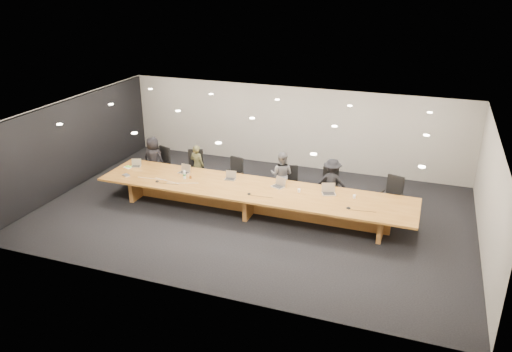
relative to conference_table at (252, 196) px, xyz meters
The scene contains 29 objects.
ground 0.52m from the conference_table, ahead, with size 12.00×12.00×0.00m, color black.
back_wall 4.10m from the conference_table, 90.00° to the left, with size 12.00×0.02×2.80m, color #B3AEA3.
left_wall_panel 6.00m from the conference_table, behind, with size 0.08×7.84×2.74m, color black.
conference_table is the anchor object (origin of this frame).
chair_far_left 3.89m from the conference_table, 160.95° to the left, with size 0.56×0.56×1.11m, color black, non-canonical shape.
chair_left 2.75m from the conference_table, 151.71° to the left, with size 0.58×0.58×1.13m, color black, non-canonical shape.
chair_mid_left 1.65m from the conference_table, 131.39° to the left, with size 0.55×0.55×1.07m, color black, non-canonical shape.
chair_mid_right 1.49m from the conference_table, 60.30° to the left, with size 0.51×0.51×1.01m, color black, non-canonical shape.
chair_right 2.31m from the conference_table, 34.57° to the left, with size 0.56×0.56×1.11m, color black, non-canonical shape.
chair_far_right 3.86m from the conference_table, 17.54° to the left, with size 0.58×0.58×1.14m, color black, non-canonical shape.
person_a 4.02m from the conference_table, 163.29° to the left, with size 0.72×0.47×1.47m, color black.
person_b 2.66m from the conference_table, 151.38° to the left, with size 0.49×0.32×1.34m, color #39381F.
person_c 1.38m from the conference_table, 70.20° to the left, with size 0.70×0.55×1.45m, color #5A595C.
person_d 2.35m from the conference_table, 31.90° to the left, with size 0.93×0.53×1.43m, color black.
laptop_a 4.00m from the conference_table, behind, with size 0.30×0.22×0.23m, color #C0B592, non-canonical shape.
laptop_b 2.38m from the conference_table, behind, with size 0.32×0.24×0.26m, color #C4B496, non-canonical shape.
laptop_c 0.97m from the conference_table, 156.33° to the left, with size 0.31×0.23×0.25m, color tan, non-canonical shape.
laptop_d 0.81m from the conference_table, 25.35° to the left, with size 0.35×0.26×0.28m, color #B8A78C, non-canonical shape.
laptop_e 2.16m from the conference_table, ahead, with size 0.37×0.27×0.29m, color #B9A88D, non-canonical shape.
water_bottle 2.13m from the conference_table, behind, with size 0.08×0.08×0.24m, color silver.
amber_mug 1.97m from the conference_table, behind, with size 0.07×0.07×0.09m, color brown.
paper_cup_near 1.34m from the conference_table, ahead, with size 0.08×0.08×0.10m, color white.
paper_cup_far 2.82m from the conference_table, ahead, with size 0.08×0.08×0.09m, color white.
notepad 4.18m from the conference_table, behind, with size 0.24×0.20×0.01m, color white.
lime_gadget 4.17m from the conference_table, behind, with size 0.17×0.09×0.03m, color #6ED438.
av_box 3.88m from the conference_table, behind, with size 0.21×0.15×0.03m, color #BABABF.
mic_left 2.80m from the conference_table, behind, with size 0.12×0.12×0.03m, color black.
mic_center 0.48m from the conference_table, 82.39° to the right, with size 0.11×0.11×0.03m, color black.
mic_right 2.79m from the conference_table, ahead, with size 0.13×0.13×0.03m, color black.
Camera 1 is at (4.43, -11.98, 6.34)m, focal length 35.00 mm.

